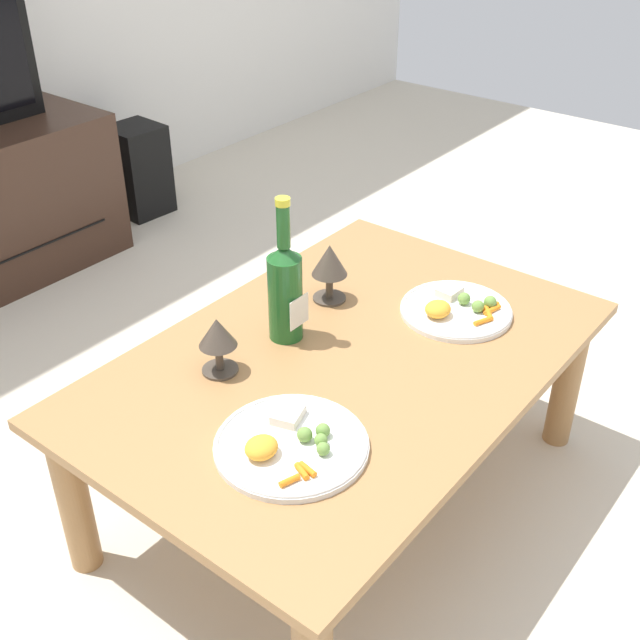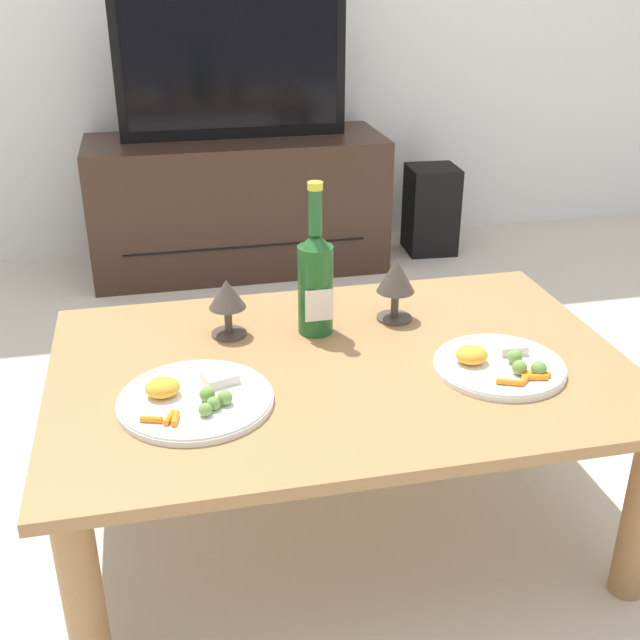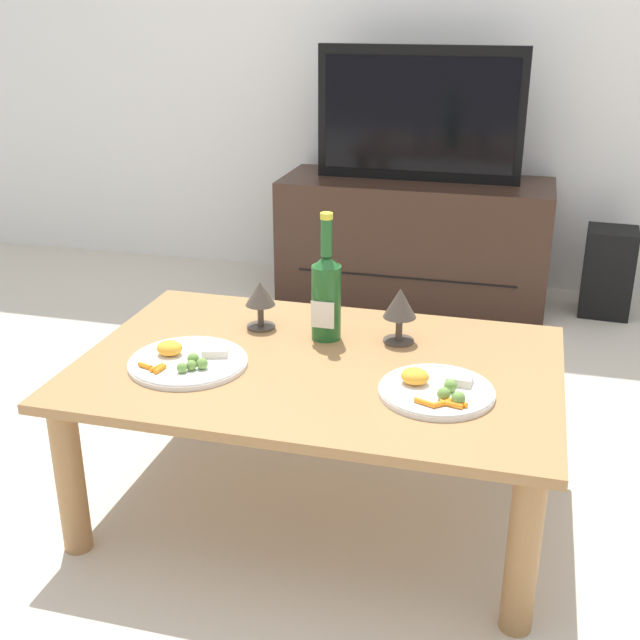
{
  "view_description": "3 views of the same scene",
  "coord_description": "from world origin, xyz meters",
  "px_view_note": "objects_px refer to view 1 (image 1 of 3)",
  "views": [
    {
      "loc": [
        -1.17,
        -0.85,
        1.43
      ],
      "look_at": [
        -0.03,
        0.05,
        0.51
      ],
      "focal_mm": 44.4,
      "sensor_mm": 36.0,
      "label": 1
    },
    {
      "loc": [
        -0.35,
        -1.39,
        1.2
      ],
      "look_at": [
        -0.04,
        0.03,
        0.51
      ],
      "focal_mm": 43.87,
      "sensor_mm": 36.0,
      "label": 2
    },
    {
      "loc": [
        0.47,
        -1.76,
        1.27
      ],
      "look_at": [
        -0.01,
        0.06,
        0.51
      ],
      "focal_mm": 45.04,
      "sensor_mm": 36.0,
      "label": 3
    }
  ],
  "objects_px": {
    "dining_table": "(345,379)",
    "dinner_plate_left": "(290,443)",
    "wine_bottle": "(285,287)",
    "dinner_plate_right": "(456,309)",
    "floor_speaker": "(138,170)",
    "goblet_right": "(330,263)",
    "goblet_left": "(217,336)"
  },
  "relations": [
    {
      "from": "dining_table",
      "to": "dinner_plate_left",
      "type": "distance_m",
      "value": 0.33
    },
    {
      "from": "wine_bottle",
      "to": "dinner_plate_right",
      "type": "bearing_deg",
      "value": -38.06
    },
    {
      "from": "floor_speaker",
      "to": "dinner_plate_right",
      "type": "bearing_deg",
      "value": -102.61
    },
    {
      "from": "wine_bottle",
      "to": "goblet_right",
      "type": "xyz_separation_m",
      "value": [
        0.19,
        0.02,
        -0.03
      ]
    },
    {
      "from": "goblet_right",
      "to": "dinner_plate_left",
      "type": "bearing_deg",
      "value": -149.88
    },
    {
      "from": "dining_table",
      "to": "dinner_plate_left",
      "type": "bearing_deg",
      "value": -162.03
    },
    {
      "from": "floor_speaker",
      "to": "wine_bottle",
      "type": "height_order",
      "value": "wine_bottle"
    },
    {
      "from": "goblet_left",
      "to": "dinner_plate_right",
      "type": "distance_m",
      "value": 0.6
    },
    {
      "from": "dining_table",
      "to": "goblet_left",
      "type": "distance_m",
      "value": 0.32
    },
    {
      "from": "dinner_plate_right",
      "to": "floor_speaker",
      "type": "bearing_deg",
      "value": 73.95
    },
    {
      "from": "dinner_plate_left",
      "to": "dinner_plate_right",
      "type": "distance_m",
      "value": 0.62
    },
    {
      "from": "goblet_right",
      "to": "dinner_plate_right",
      "type": "distance_m",
      "value": 0.32
    },
    {
      "from": "dinner_plate_right",
      "to": "dinner_plate_left",
      "type": "bearing_deg",
      "value": 179.9
    },
    {
      "from": "floor_speaker",
      "to": "dinner_plate_left",
      "type": "height_order",
      "value": "dinner_plate_left"
    },
    {
      "from": "wine_bottle",
      "to": "dinner_plate_left",
      "type": "height_order",
      "value": "wine_bottle"
    },
    {
      "from": "dining_table",
      "to": "dinner_plate_right",
      "type": "relative_size",
      "value": 4.44
    },
    {
      "from": "dining_table",
      "to": "floor_speaker",
      "type": "distance_m",
      "value": 1.89
    },
    {
      "from": "goblet_left",
      "to": "goblet_right",
      "type": "relative_size",
      "value": 0.88
    },
    {
      "from": "floor_speaker",
      "to": "goblet_right",
      "type": "xyz_separation_m",
      "value": [
        -0.65,
        -1.52,
        0.34
      ]
    },
    {
      "from": "goblet_left",
      "to": "goblet_right",
      "type": "distance_m",
      "value": 0.39
    },
    {
      "from": "dining_table",
      "to": "wine_bottle",
      "type": "bearing_deg",
      "value": 97.57
    },
    {
      "from": "goblet_left",
      "to": "dinner_plate_left",
      "type": "bearing_deg",
      "value": -109.03
    },
    {
      "from": "dining_table",
      "to": "floor_speaker",
      "type": "relative_size",
      "value": 3.18
    },
    {
      "from": "floor_speaker",
      "to": "goblet_left",
      "type": "height_order",
      "value": "goblet_left"
    },
    {
      "from": "dining_table",
      "to": "goblet_right",
      "type": "bearing_deg",
      "value": 46.14
    },
    {
      "from": "dining_table",
      "to": "goblet_right",
      "type": "relative_size",
      "value": 7.95
    },
    {
      "from": "goblet_right",
      "to": "dinner_plate_right",
      "type": "height_order",
      "value": "goblet_right"
    },
    {
      "from": "goblet_right",
      "to": "floor_speaker",
      "type": "bearing_deg",
      "value": 66.73
    },
    {
      "from": "dining_table",
      "to": "goblet_left",
      "type": "relative_size",
      "value": 8.99
    },
    {
      "from": "wine_bottle",
      "to": "dinner_plate_right",
      "type": "xyz_separation_m",
      "value": [
        0.33,
        -0.26,
        -0.12
      ]
    },
    {
      "from": "dinner_plate_left",
      "to": "dinner_plate_right",
      "type": "bearing_deg",
      "value": -0.1
    },
    {
      "from": "goblet_left",
      "to": "dinner_plate_right",
      "type": "relative_size",
      "value": 0.49
    }
  ]
}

